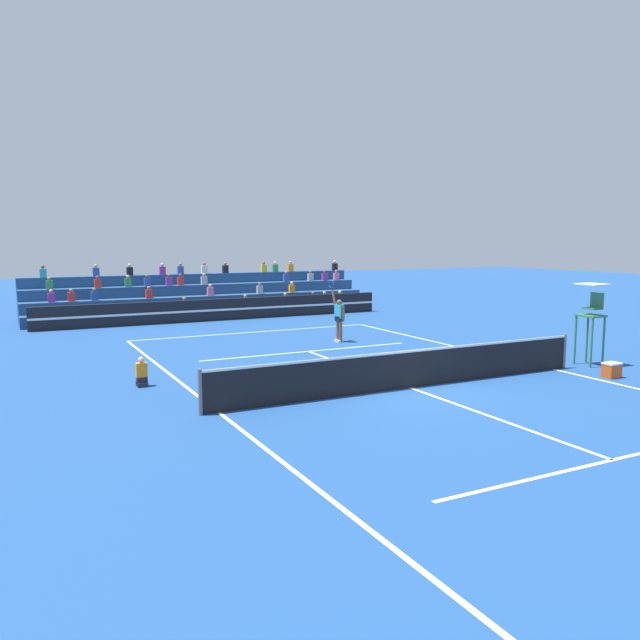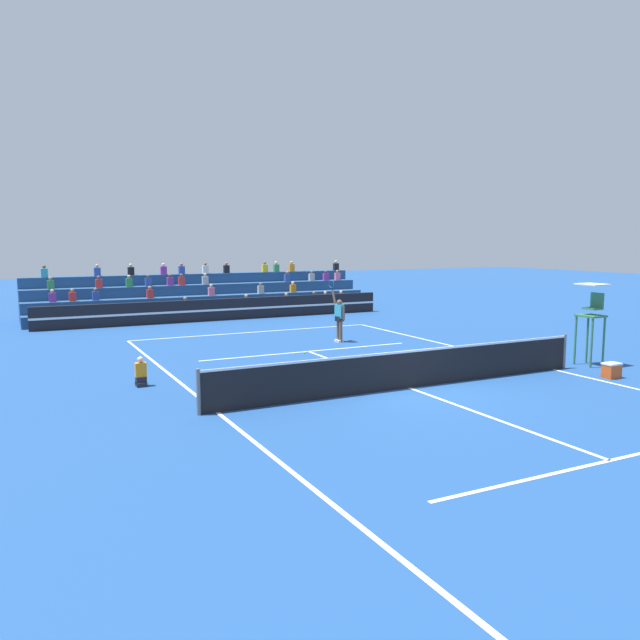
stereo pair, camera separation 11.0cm
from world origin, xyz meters
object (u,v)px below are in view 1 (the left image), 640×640
Objects in this scene: tennis_player at (339,317)px; tennis_ball at (305,353)px; equipment_cooler at (612,370)px; ball_kid_courtside at (142,375)px; umpire_chair at (592,313)px.

tennis_player reaches higher than tennis_ball.
ball_kid_courtside is at bearing 157.65° from equipment_cooler.
ball_kid_courtside reaches higher than equipment_cooler.
tennis_ball is at bearing 22.04° from ball_kid_courtside.
ball_kid_courtside is 13.71m from equipment_cooler.
ball_kid_courtside is at bearing -153.67° from tennis_player.
tennis_player reaches higher than equipment_cooler.
ball_kid_courtside is 1.69× the size of equipment_cooler.
tennis_ball is (6.28, 2.54, -0.30)m from ball_kid_courtside.
tennis_ball is at bearing 140.48° from umpire_chair.
ball_kid_courtside is 9.67m from tennis_player.
tennis_ball is 10.06m from equipment_cooler.
umpire_chair is 5.34× the size of equipment_cooler.
umpire_chair is 39.26× the size of tennis_ball.
equipment_cooler reaches higher than tennis_ball.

